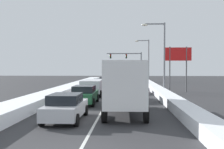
{
  "coord_description": "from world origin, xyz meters",
  "views": [
    {
      "loc": [
        1.65,
        -8.4,
        3.0
      ],
      "look_at": [
        -0.25,
        27.35,
        2.01
      ],
      "focal_mm": 42.54,
      "sensor_mm": 36.0,
      "label": 1
    }
  ],
  "objects_px": {
    "sedan_gray_right_lane_second": "(128,92)",
    "traffic_light_gantry": "(130,60)",
    "suv_white_center_lane_third": "(93,86)",
    "roadside_sign_right": "(178,59)",
    "box_truck_right_lane_nearest": "(125,85)",
    "suv_red_right_lane_fifth": "(127,79)",
    "street_lamp_right_mid": "(147,57)",
    "sedan_maroon_right_lane_third": "(126,86)",
    "sedan_tan_center_lane_fifth": "(105,82)",
    "sedan_silver_center_lane_nearest": "(66,107)",
    "sedan_green_center_lane_second": "(84,95)",
    "sedan_navy_right_lane_fourth": "(125,83)",
    "street_lamp_right_near": "(161,51)",
    "sedan_charcoal_center_lane_fourth": "(100,84)"
  },
  "relations": [
    {
      "from": "suv_red_right_lane_fifth",
      "to": "sedan_charcoal_center_lane_fourth",
      "type": "distance_m",
      "value": 9.85
    },
    {
      "from": "sedan_green_center_lane_second",
      "to": "sedan_gray_right_lane_second",
      "type": "bearing_deg",
      "value": 37.98
    },
    {
      "from": "sedan_gray_right_lane_second",
      "to": "roadside_sign_right",
      "type": "height_order",
      "value": "roadside_sign_right"
    },
    {
      "from": "suv_white_center_lane_third",
      "to": "street_lamp_right_near",
      "type": "relative_size",
      "value": 0.61
    },
    {
      "from": "sedan_tan_center_lane_fifth",
      "to": "suv_red_right_lane_fifth",
      "type": "bearing_deg",
      "value": 45.45
    },
    {
      "from": "suv_red_right_lane_fifth",
      "to": "sedan_maroon_right_lane_third",
      "type": "bearing_deg",
      "value": -90.97
    },
    {
      "from": "traffic_light_gantry",
      "to": "sedan_tan_center_lane_fifth",
      "type": "bearing_deg",
      "value": -102.96
    },
    {
      "from": "street_lamp_right_mid",
      "to": "box_truck_right_lane_nearest",
      "type": "bearing_deg",
      "value": -96.71
    },
    {
      "from": "suv_white_center_lane_third",
      "to": "roadside_sign_right",
      "type": "xyz_separation_m",
      "value": [
        9.82,
        5.19,
        3.0
      ]
    },
    {
      "from": "sedan_silver_center_lane_nearest",
      "to": "street_lamp_right_mid",
      "type": "xyz_separation_m",
      "value": [
        7.26,
        35.32,
        4.11
      ]
    },
    {
      "from": "traffic_light_gantry",
      "to": "roadside_sign_right",
      "type": "bearing_deg",
      "value": -77.65
    },
    {
      "from": "sedan_silver_center_lane_nearest",
      "to": "street_lamp_right_near",
      "type": "height_order",
      "value": "street_lamp_right_near"
    },
    {
      "from": "sedan_maroon_right_lane_third",
      "to": "traffic_light_gantry",
      "type": "xyz_separation_m",
      "value": [
        0.94,
        26.51,
        3.73
      ]
    },
    {
      "from": "sedan_navy_right_lane_fourth",
      "to": "street_lamp_right_near",
      "type": "distance_m",
      "value": 8.34
    },
    {
      "from": "sedan_navy_right_lane_fourth",
      "to": "traffic_light_gantry",
      "type": "distance_m",
      "value": 21.25
    },
    {
      "from": "street_lamp_right_near",
      "to": "street_lamp_right_mid",
      "type": "xyz_separation_m",
      "value": [
        -0.1,
        19.59,
        0.04
      ]
    },
    {
      "from": "box_truck_right_lane_nearest",
      "to": "suv_red_right_lane_fifth",
      "type": "xyz_separation_m",
      "value": [
        0.24,
        26.53,
        -0.88
      ]
    },
    {
      "from": "traffic_light_gantry",
      "to": "roadside_sign_right",
      "type": "height_order",
      "value": "traffic_light_gantry"
    },
    {
      "from": "sedan_maroon_right_lane_third",
      "to": "sedan_charcoal_center_lane_fourth",
      "type": "relative_size",
      "value": 1.0
    },
    {
      "from": "roadside_sign_right",
      "to": "suv_white_center_lane_third",
      "type": "bearing_deg",
      "value": -152.14
    },
    {
      "from": "sedan_gray_right_lane_second",
      "to": "traffic_light_gantry",
      "type": "height_order",
      "value": "traffic_light_gantry"
    },
    {
      "from": "sedan_green_center_lane_second",
      "to": "suv_white_center_lane_third",
      "type": "relative_size",
      "value": 0.92
    },
    {
      "from": "sedan_green_center_lane_second",
      "to": "suv_white_center_lane_third",
      "type": "bearing_deg",
      "value": 91.07
    },
    {
      "from": "suv_white_center_lane_third",
      "to": "suv_red_right_lane_fifth",
      "type": "bearing_deg",
      "value": 76.85
    },
    {
      "from": "box_truck_right_lane_nearest",
      "to": "sedan_tan_center_lane_fifth",
      "type": "xyz_separation_m",
      "value": [
        -3.05,
        23.19,
        -1.14
      ]
    },
    {
      "from": "sedan_silver_center_lane_nearest",
      "to": "sedan_tan_center_lane_fifth",
      "type": "bearing_deg",
      "value": 89.34
    },
    {
      "from": "box_truck_right_lane_nearest",
      "to": "sedan_charcoal_center_lane_fourth",
      "type": "distance_m",
      "value": 17.72
    },
    {
      "from": "traffic_light_gantry",
      "to": "street_lamp_right_mid",
      "type": "distance_m",
      "value": 7.92
    },
    {
      "from": "sedan_gray_right_lane_second",
      "to": "suv_red_right_lane_fifth",
      "type": "distance_m",
      "value": 19.16
    },
    {
      "from": "sedan_maroon_right_lane_third",
      "to": "roadside_sign_right",
      "type": "height_order",
      "value": "roadside_sign_right"
    },
    {
      "from": "box_truck_right_lane_nearest",
      "to": "sedan_silver_center_lane_nearest",
      "type": "distance_m",
      "value": 4.05
    },
    {
      "from": "sedan_green_center_lane_second",
      "to": "sedan_tan_center_lane_fifth",
      "type": "bearing_deg",
      "value": 89.14
    },
    {
      "from": "sedan_navy_right_lane_fourth",
      "to": "sedan_green_center_lane_second",
      "type": "height_order",
      "value": "same"
    },
    {
      "from": "sedan_silver_center_lane_nearest",
      "to": "roadside_sign_right",
      "type": "height_order",
      "value": "roadside_sign_right"
    },
    {
      "from": "traffic_light_gantry",
      "to": "roadside_sign_right",
      "type": "xyz_separation_m",
      "value": [
        5.41,
        -24.71,
        -0.48
      ]
    },
    {
      "from": "suv_red_right_lane_fifth",
      "to": "street_lamp_right_near",
      "type": "xyz_separation_m",
      "value": [
        3.79,
        -12.79,
        3.82
      ]
    },
    {
      "from": "sedan_maroon_right_lane_third",
      "to": "suv_red_right_lane_fifth",
      "type": "height_order",
      "value": "suv_red_right_lane_fifth"
    },
    {
      "from": "street_lamp_right_near",
      "to": "traffic_light_gantry",
      "type": "bearing_deg",
      "value": 96.47
    },
    {
      "from": "sedan_charcoal_center_lane_fourth",
      "to": "sedan_maroon_right_lane_third",
      "type": "bearing_deg",
      "value": -43.44
    },
    {
      "from": "sedan_silver_center_lane_nearest",
      "to": "sedan_green_center_lane_second",
      "type": "relative_size",
      "value": 1.0
    },
    {
      "from": "traffic_light_gantry",
      "to": "suv_white_center_lane_third",
      "type": "bearing_deg",
      "value": -98.4
    },
    {
      "from": "roadside_sign_right",
      "to": "sedan_green_center_lane_second",
      "type": "bearing_deg",
      "value": -130.53
    },
    {
      "from": "sedan_silver_center_lane_nearest",
      "to": "sedan_tan_center_lane_fifth",
      "type": "relative_size",
      "value": 1.0
    },
    {
      "from": "sedan_gray_right_lane_second",
      "to": "sedan_maroon_right_lane_third",
      "type": "relative_size",
      "value": 1.0
    },
    {
      "from": "sedan_maroon_right_lane_third",
      "to": "suv_white_center_lane_third",
      "type": "xyz_separation_m",
      "value": [
        -3.47,
        -3.39,
        0.25
      ]
    },
    {
      "from": "box_truck_right_lane_nearest",
      "to": "sedan_navy_right_lane_fourth",
      "type": "xyz_separation_m",
      "value": [
        -0.05,
        19.77,
        -1.14
      ]
    },
    {
      "from": "sedan_tan_center_lane_fifth",
      "to": "roadside_sign_right",
      "type": "height_order",
      "value": "roadside_sign_right"
    },
    {
      "from": "street_lamp_right_mid",
      "to": "sedan_green_center_lane_second",
      "type": "bearing_deg",
      "value": -104.17
    },
    {
      "from": "sedan_charcoal_center_lane_fourth",
      "to": "sedan_navy_right_lane_fourth",
      "type": "bearing_deg",
      "value": 36.13
    },
    {
      "from": "suv_white_center_lane_third",
      "to": "sedan_charcoal_center_lane_fourth",
      "type": "distance_m",
      "value": 6.6
    }
  ]
}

